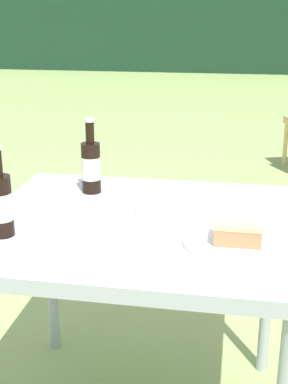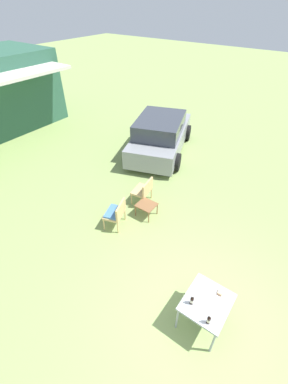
# 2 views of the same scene
# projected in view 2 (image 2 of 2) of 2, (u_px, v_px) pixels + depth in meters

# --- Properties ---
(ground_plane) EXTENTS (60.00, 60.00, 0.00)m
(ground_plane) POSITION_uv_depth(u_px,v_px,m) (202.00, 321.00, 4.95)
(ground_plane) COLOR #8CA35B
(parked_car) EXTENTS (4.26, 2.93, 1.41)m
(parked_car) POSITION_uv_depth(u_px,v_px,m) (160.00, 135.00, 9.76)
(parked_car) COLOR gray
(parked_car) RESTS_ON ground_plane
(wicker_chair_cushioned) EXTENTS (0.69, 0.61, 0.78)m
(wicker_chair_cushioned) POSITION_uv_depth(u_px,v_px,m) (116.00, 212.00, 6.68)
(wicker_chair_cushioned) COLOR tan
(wicker_chair_cushioned) RESTS_ON ground_plane
(wicker_chair_plain) EXTENTS (0.64, 0.53, 0.78)m
(wicker_chair_plain) POSITION_uv_depth(u_px,v_px,m) (144.00, 190.00, 7.44)
(wicker_chair_plain) COLOR tan
(wicker_chair_plain) RESTS_ON ground_plane
(garden_side_table) EXTENTS (0.47, 0.50, 0.39)m
(garden_side_table) POSITION_uv_depth(u_px,v_px,m) (146.00, 206.00, 7.06)
(garden_side_table) COLOR brown
(garden_side_table) RESTS_ON ground_plane
(patio_table) EXTENTS (0.88, 0.77, 0.71)m
(patio_table) POSITION_uv_depth(u_px,v_px,m) (207.00, 304.00, 4.55)
(patio_table) COLOR #9EA3A8
(patio_table) RESTS_ON ground_plane
(cake_on_plate) EXTENTS (0.22, 0.22, 0.07)m
(cake_on_plate) POSITION_uv_depth(u_px,v_px,m) (220.00, 293.00, 4.60)
(cake_on_plate) COLOR white
(cake_on_plate) RESTS_ON patio_table
(cola_bottle_near) EXTENTS (0.06, 0.06, 0.24)m
(cola_bottle_near) POSITION_uv_depth(u_px,v_px,m) (192.00, 301.00, 4.43)
(cola_bottle_near) COLOR black
(cola_bottle_near) RESTS_ON patio_table
(cola_bottle_far) EXTENTS (0.06, 0.06, 0.24)m
(cola_bottle_far) POSITION_uv_depth(u_px,v_px,m) (209.00, 320.00, 4.17)
(cola_bottle_far) COLOR black
(cola_bottle_far) RESTS_ON patio_table
(fork) EXTENTS (0.18, 0.02, 0.01)m
(fork) POSITION_uv_depth(u_px,v_px,m) (218.00, 297.00, 4.58)
(fork) COLOR silver
(fork) RESTS_ON patio_table
(loose_bottle_cap) EXTENTS (0.03, 0.03, 0.01)m
(loose_bottle_cap) POSITION_uv_depth(u_px,v_px,m) (204.00, 300.00, 4.53)
(loose_bottle_cap) COLOR silver
(loose_bottle_cap) RESTS_ON patio_table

